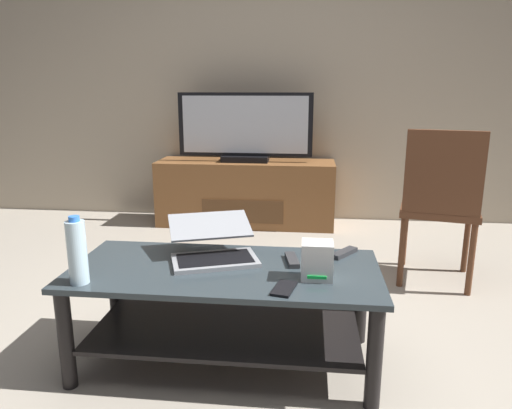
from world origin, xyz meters
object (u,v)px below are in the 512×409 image
Objects in this scene: laptop at (213,245)px; router_box at (317,260)px; media_cabinet at (246,193)px; water_bottle_near at (77,252)px; tv_remote at (344,253)px; dining_chair at (440,200)px; television at (245,129)px; cell_phone at (284,288)px; soundbar_remote at (292,260)px; coffee_table at (225,298)px.

laptop is 3.09× the size of router_box.
media_cabinet is 2.41m from water_bottle_near.
media_cabinet reaches higher than tv_remote.
router_box is 0.32m from tv_remote.
dining_chair is 5.90× the size of tv_remote.
water_bottle_near is (-0.33, -2.35, -0.26)m from television.
laptop is at bearing 157.79° from router_box.
water_bottle_near is (-0.91, -0.15, 0.05)m from router_box.
television is at bearing 146.66° from tv_remote.
media_cabinet is 1.60× the size of dining_chair.
router_box is 1.06× the size of cell_phone.
media_cabinet is 2.12m from soundbar_remote.
router_box is at bearing -10.57° from coffee_table.
media_cabinet is 9.44× the size of tv_remote.
laptop is 2.88× the size of tv_remote.
router_box is at bearing -22.21° from laptop.
coffee_table is 0.44m from router_box.
television is 2.44× the size of laptop.
water_bottle_near is (-0.33, -2.37, 0.29)m from media_cabinet.
soundbar_remote is at bearing 98.76° from cell_phone.
tv_remote is at bearing -69.91° from television.
router_box is at bearing 9.18° from water_bottle_near.
coffee_table is at bearing 22.41° from water_bottle_near.
laptop is 2.88× the size of soundbar_remote.
media_cabinet is 1.34× the size of television.
laptop reaches higher than cell_phone.
dining_chair reaches higher than water_bottle_near.
coffee_table is 0.63m from water_bottle_near.
tv_remote is (0.58, 0.10, -0.05)m from laptop.
cell_phone is at bearing -36.95° from coffee_table.
cell_phone is (0.26, -0.19, 0.14)m from coffee_table.
media_cabinet is 5.67× the size of water_bottle_near.
laptop reaches higher than media_cabinet.
router_box is (0.38, -0.07, 0.21)m from coffee_table.
laptop reaches higher than coffee_table.
coffee_table is 8.04× the size of tv_remote.
tv_remote is at bearing 71.05° from cell_phone.
soundbar_remote is (-0.10, 0.17, -0.06)m from router_box.
soundbar_remote is at bearing -2.96° from laptop.
water_bottle_near is at bearing -169.20° from soundbar_remote.
coffee_table is 9.19× the size of cell_phone.
dining_chair is at bearing -41.33° from television.
cell_phone is at bearing -42.99° from laptop.
media_cabinet is at bearing 146.45° from tv_remote.
dining_chair reaches higher than cell_phone.
coffee_table is 8.63× the size of router_box.
dining_chair reaches higher than router_box.
television is 8.04× the size of cell_phone.
laptop is 0.45m from cell_phone.
television reaches higher than coffee_table.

